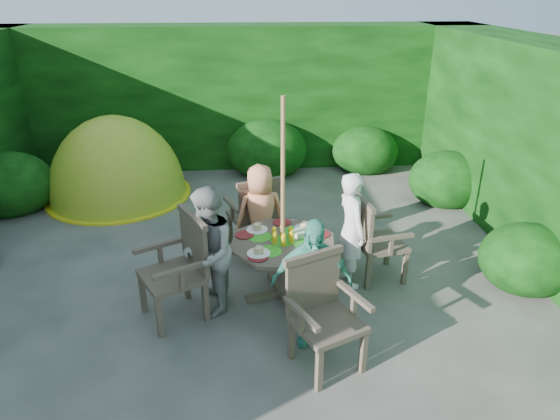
{
  "coord_description": "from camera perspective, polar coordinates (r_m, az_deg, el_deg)",
  "views": [
    {
      "loc": [
        0.2,
        -5.26,
        3.15
      ],
      "look_at": [
        0.57,
        -0.23,
        0.85
      ],
      "focal_mm": 32.0,
      "sensor_mm": 36.0,
      "label": 1
    }
  ],
  "objects": [
    {
      "name": "child_front",
      "position": [
        4.64,
        3.63,
        -8.27
      ],
      "size": [
        0.77,
        0.35,
        1.28
      ],
      "primitive_type": "imported",
      "rotation": [
        0.0,
        0.0,
        -0.05
      ],
      "color": "#47A78D",
      "rests_on": "ground"
    },
    {
      "name": "parasol_pole",
      "position": [
        5.08,
        0.33,
        0.7
      ],
      "size": [
        0.05,
        0.05,
        2.2
      ],
      "primitive_type": "cylinder",
      "rotation": [
        0.0,
        0.0,
        0.26
      ],
      "color": "olive",
      "rests_on": "ground"
    },
    {
      "name": "child_right",
      "position": [
        5.56,
        8.14,
        -2.29
      ],
      "size": [
        0.42,
        0.55,
        1.34
      ],
      "primitive_type": "imported",
      "rotation": [
        0.0,
        0.0,
        1.8
      ],
      "color": "white",
      "rests_on": "ground"
    },
    {
      "name": "child_left",
      "position": [
        5.09,
        -8.24,
        -4.8
      ],
      "size": [
        0.55,
        0.69,
        1.36
      ],
      "primitive_type": "imported",
      "rotation": [
        0.0,
        0.0,
        -1.52
      ],
      "color": "gray",
      "rests_on": "ground"
    },
    {
      "name": "ground",
      "position": [
        6.14,
        -5.54,
        -6.51
      ],
      "size": [
        60.0,
        60.0,
        0.0
      ],
      "primitive_type": "plane",
      "color": "#43413C",
      "rests_on": "ground"
    },
    {
      "name": "garden_chair_right",
      "position": [
        5.76,
        10.63,
        -3.14
      ],
      "size": [
        0.61,
        0.66,
        0.97
      ],
      "rotation": [
        0.0,
        0.0,
        1.75
      ],
      "color": "#41362A",
      "rests_on": "ground"
    },
    {
      "name": "hedge_enclosure",
      "position": [
        6.87,
        -5.8,
        8.31
      ],
      "size": [
        9.0,
        9.0,
        2.5
      ],
      "color": "black",
      "rests_on": "ground"
    },
    {
      "name": "dome_tent",
      "position": [
        8.52,
        -17.86,
        1.56
      ],
      "size": [
        2.53,
        2.53,
        2.61
      ],
      "rotation": [
        0.0,
        0.0,
        -0.21
      ],
      "color": "#9CBA23",
      "rests_on": "ground"
    },
    {
      "name": "garden_chair_back",
      "position": [
        6.27,
        -2.91,
        -0.32
      ],
      "size": [
        0.73,
        0.69,
        0.98
      ],
      "rotation": [
        0.0,
        0.0,
        3.51
      ],
      "color": "#41362A",
      "rests_on": "ground"
    },
    {
      "name": "child_back",
      "position": [
        5.97,
        -2.22,
        -0.56
      ],
      "size": [
        0.68,
        0.52,
        1.25
      ],
      "primitive_type": "imported",
      "rotation": [
        0.0,
        0.0,
        3.37
      ],
      "color": "#ED8E62",
      "rests_on": "ground"
    },
    {
      "name": "garden_chair_front",
      "position": [
        4.48,
        4.87,
        -11.42
      ],
      "size": [
        0.76,
        0.72,
        0.99
      ],
      "rotation": [
        0.0,
        0.0,
        0.43
      ],
      "color": "#41362A",
      "rests_on": "ground"
    },
    {
      "name": "patio_table",
      "position": [
        5.32,
        0.36,
        -4.55
      ],
      "size": [
        1.42,
        1.42,
        0.81
      ],
      "rotation": [
        0.0,
        0.0,
        0.26
      ],
      "color": "#41362A",
      "rests_on": "ground"
    },
    {
      "name": "garden_chair_left",
      "position": [
        5.13,
        -11.39,
        -6.34
      ],
      "size": [
        0.79,
        0.82,
        1.05
      ],
      "rotation": [
        0.0,
        0.0,
        -1.08
      ],
      "color": "#41362A",
      "rests_on": "ground"
    }
  ]
}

